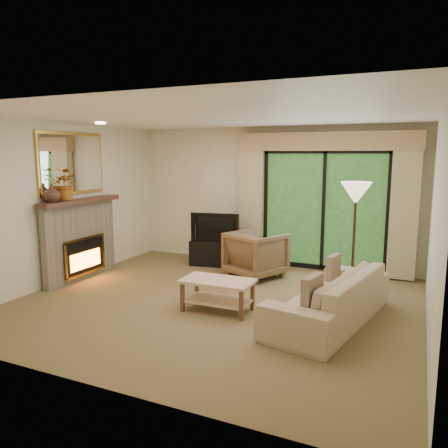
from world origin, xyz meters
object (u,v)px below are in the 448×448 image
at_px(media_console, 216,253).
at_px(sofa, 329,296).
at_px(armchair, 256,254).
at_px(coffee_table, 218,295).

xyz_separation_m(media_console, sofa, (2.52, -1.97, 0.09)).
bearing_deg(media_console, sofa, -47.22).
distance_m(armchair, coffee_table, 1.80).
height_order(media_console, coffee_table, media_console).
height_order(sofa, coffee_table, sofa).
relative_size(media_console, coffee_table, 0.99).
distance_m(media_console, sofa, 3.20).
height_order(armchair, coffee_table, armchair).
height_order(media_console, armchair, armchair).
xyz_separation_m(armchair, coffee_table, (0.11, -1.79, -0.18)).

